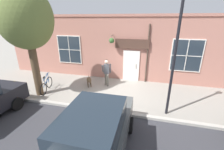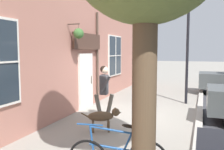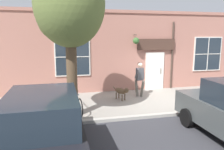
% 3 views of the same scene
% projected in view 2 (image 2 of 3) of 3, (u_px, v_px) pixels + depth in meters
% --- Properties ---
extents(ground_plane, '(90.00, 90.00, 0.00)m').
position_uv_depth(ground_plane, '(137.00, 116.00, 8.45)').
color(ground_plane, gray).
extents(storefront_facade, '(0.95, 18.00, 4.36)m').
position_uv_depth(storefront_facade, '(75.00, 51.00, 9.05)').
color(storefront_facade, '#B27566').
rests_on(storefront_facade, ground_plane).
extents(pedestrian_walking, '(0.60, 0.55, 1.74)m').
position_uv_depth(pedestrian_walking, '(104.00, 87.00, 7.86)').
color(pedestrian_walking, '#6B665B').
rests_on(pedestrian_walking, ground_plane).
extents(dog_on_leash, '(1.02, 0.58, 0.67)m').
position_uv_depth(dog_on_leash, '(103.00, 116.00, 6.81)').
color(dog_on_leash, brown).
rests_on(dog_on_leash, ground_plane).
extents(street_lamp, '(0.32, 0.32, 5.27)m').
position_uv_depth(street_lamp, '(188.00, 21.00, 10.10)').
color(street_lamp, black).
rests_on(street_lamp, ground_plane).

